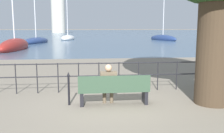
% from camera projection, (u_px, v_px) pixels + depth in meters
% --- Properties ---
extents(ground_plane, '(1000.00, 1000.00, 0.00)m').
position_uv_depth(ground_plane, '(114.00, 104.00, 7.44)').
color(ground_plane, gray).
extents(harbor_water, '(600.00, 300.00, 0.01)m').
position_uv_depth(harbor_water, '(87.00, 32.00, 165.94)').
color(harbor_water, '#47607A').
rests_on(harbor_water, ground_plane).
extents(park_bench, '(2.09, 0.45, 0.90)m').
position_uv_depth(park_bench, '(114.00, 90.00, 7.30)').
color(park_bench, '#334C38').
rests_on(park_bench, ground_plane).
extents(seated_person_left, '(0.48, 0.35, 1.20)m').
position_uv_depth(seated_person_left, '(108.00, 82.00, 7.33)').
color(seated_person_left, brown).
rests_on(seated_person_left, ground_plane).
extents(promenade_railing, '(12.14, 0.04, 1.05)m').
position_uv_depth(promenade_railing, '(109.00, 72.00, 8.83)').
color(promenade_railing, black).
rests_on(promenade_railing, ground_plane).
extents(closed_umbrella, '(0.09, 0.09, 0.99)m').
position_uv_depth(closed_umbrella, '(69.00, 87.00, 7.27)').
color(closed_umbrella, black).
rests_on(closed_umbrella, ground_plane).
extents(sailboat_0, '(2.14, 8.08, 12.67)m').
position_uv_depth(sailboat_0, '(15.00, 46.00, 26.14)').
color(sailboat_0, maroon).
rests_on(sailboat_0, ground_plane).
extents(sailboat_1, '(3.91, 8.00, 9.10)m').
position_uv_depth(sailboat_1, '(163.00, 38.00, 46.51)').
color(sailboat_1, navy).
rests_on(sailboat_1, ground_plane).
extents(sailboat_2, '(4.08, 8.50, 6.84)m').
position_uv_depth(sailboat_2, '(218.00, 42.00, 37.24)').
color(sailboat_2, white).
rests_on(sailboat_2, ground_plane).
extents(sailboat_3, '(3.11, 7.13, 12.58)m').
position_uv_depth(sailboat_3, '(68.00, 38.00, 48.51)').
color(sailboat_3, white).
rests_on(sailboat_3, ground_plane).
extents(sailboat_4, '(3.78, 8.02, 12.67)m').
position_uv_depth(sailboat_4, '(36.00, 41.00, 37.74)').
color(sailboat_4, navy).
rests_on(sailboat_4, ground_plane).
extents(harbor_lighthouse, '(6.31, 6.31, 23.01)m').
position_uv_depth(harbor_lighthouse, '(58.00, 10.00, 115.07)').
color(harbor_lighthouse, beige).
rests_on(harbor_lighthouse, ground_plane).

